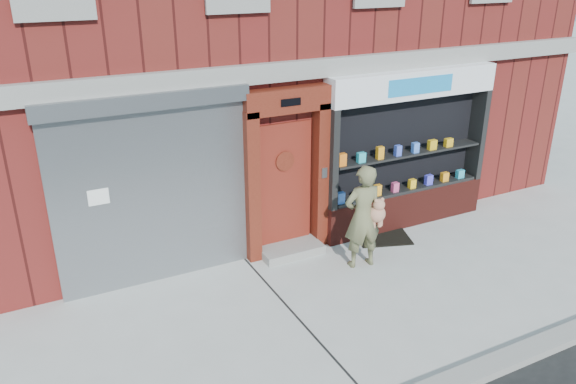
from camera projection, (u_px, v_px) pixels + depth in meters
ground at (383, 290)px, 8.77m from camera, size 80.00×80.00×0.00m
curb at (486, 369)px, 6.98m from camera, size 60.00×0.30×0.12m
shutter_bay at (152, 179)px, 8.44m from camera, size 3.10×0.30×3.04m
red_door_bay at (287, 173)px, 9.43m from camera, size 1.52×0.58×2.90m
pharmacy_bay at (407, 157)px, 10.48m from camera, size 3.50×0.41×3.00m
woman at (364, 216)px, 9.16m from camera, size 0.73×0.50×1.78m
doormat at (383, 238)px, 10.39m from camera, size 1.12×0.94×0.02m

